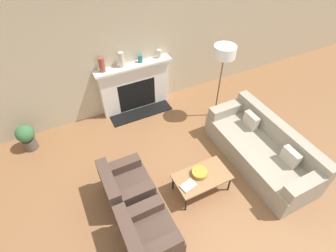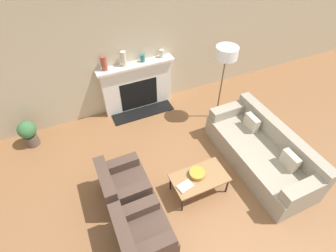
{
  "view_description": "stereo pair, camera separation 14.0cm",
  "coord_description": "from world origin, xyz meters",
  "px_view_note": "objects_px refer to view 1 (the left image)",
  "views": [
    {
      "loc": [
        -1.55,
        -1.78,
        3.98
      ],
      "look_at": [
        0.11,
        1.54,
        0.45
      ],
      "focal_mm": 28.0,
      "sensor_mm": 36.0,
      "label": 1
    },
    {
      "loc": [
        -1.42,
        -1.84,
        3.98
      ],
      "look_at": [
        0.11,
        1.54,
        0.45
      ],
      "focal_mm": 28.0,
      "sensor_mm": 36.0,
      "label": 2
    }
  ],
  "objects_px": {
    "mantel_vase_right": "(159,54)",
    "mantel_vase_left": "(102,65)",
    "book": "(188,186)",
    "fireplace": "(135,87)",
    "potted_plant": "(26,136)",
    "couch": "(262,149)",
    "mantel_vase_center_left": "(121,60)",
    "armchair_far": "(126,187)",
    "armchair_near": "(147,236)",
    "mantel_vase_center_right": "(140,59)",
    "coffee_table": "(202,177)",
    "floor_lamp": "(224,57)",
    "bowl": "(200,172)"
  },
  "relations": [
    {
      "from": "mantel_vase_right",
      "to": "mantel_vase_left",
      "type": "bearing_deg",
      "value": 180.0
    },
    {
      "from": "mantel_vase_left",
      "to": "book",
      "type": "bearing_deg",
      "value": -79.92
    },
    {
      "from": "fireplace",
      "to": "potted_plant",
      "type": "height_order",
      "value": "fireplace"
    },
    {
      "from": "couch",
      "to": "mantel_vase_center_left",
      "type": "xyz_separation_m",
      "value": [
        -1.72,
        2.58,
        1.0
      ]
    },
    {
      "from": "armchair_far",
      "to": "book",
      "type": "bearing_deg",
      "value": -118.52
    },
    {
      "from": "couch",
      "to": "mantel_vase_right",
      "type": "bearing_deg",
      "value": -161.31
    },
    {
      "from": "armchair_near",
      "to": "mantel_vase_right",
      "type": "relative_size",
      "value": 4.39
    },
    {
      "from": "book",
      "to": "mantel_vase_center_left",
      "type": "xyz_separation_m",
      "value": [
        -0.07,
        2.71,
        0.91
      ]
    },
    {
      "from": "couch",
      "to": "mantel_vase_left",
      "type": "height_order",
      "value": "mantel_vase_left"
    },
    {
      "from": "fireplace",
      "to": "mantel_vase_center_right",
      "type": "bearing_deg",
      "value": 4.62
    },
    {
      "from": "armchair_near",
      "to": "coffee_table",
      "type": "bearing_deg",
      "value": -68.45
    },
    {
      "from": "couch",
      "to": "book",
      "type": "distance_m",
      "value": 1.65
    },
    {
      "from": "book",
      "to": "mantel_vase_center_right",
      "type": "height_order",
      "value": "mantel_vase_center_right"
    },
    {
      "from": "fireplace",
      "to": "armchair_far",
      "type": "distance_m",
      "value": 2.46
    },
    {
      "from": "couch",
      "to": "mantel_vase_center_right",
      "type": "height_order",
      "value": "mantel_vase_center_right"
    },
    {
      "from": "book",
      "to": "mantel_vase_left",
      "type": "xyz_separation_m",
      "value": [
        -0.48,
        2.71,
        0.9
      ]
    },
    {
      "from": "fireplace",
      "to": "coffee_table",
      "type": "relative_size",
      "value": 1.82
    },
    {
      "from": "floor_lamp",
      "to": "mantel_vase_left",
      "type": "bearing_deg",
      "value": 152.85
    },
    {
      "from": "armchair_near",
      "to": "bowl",
      "type": "distance_m",
      "value": 1.3
    },
    {
      "from": "mantel_vase_center_right",
      "to": "mantel_vase_left",
      "type": "bearing_deg",
      "value": 180.0
    },
    {
      "from": "fireplace",
      "to": "mantel_vase_right",
      "type": "relative_size",
      "value": 9.48
    },
    {
      "from": "couch",
      "to": "book",
      "type": "height_order",
      "value": "couch"
    },
    {
      "from": "bowl",
      "to": "mantel_vase_center_left",
      "type": "height_order",
      "value": "mantel_vase_center_left"
    },
    {
      "from": "mantel_vase_center_left",
      "to": "couch",
      "type": "bearing_deg",
      "value": -56.35
    },
    {
      "from": "bowl",
      "to": "potted_plant",
      "type": "xyz_separation_m",
      "value": [
        -2.52,
        2.3,
        -0.11
      ]
    },
    {
      "from": "mantel_vase_left",
      "to": "couch",
      "type": "bearing_deg",
      "value": -50.5
    },
    {
      "from": "fireplace",
      "to": "mantel_vase_left",
      "type": "height_order",
      "value": "mantel_vase_left"
    },
    {
      "from": "armchair_far",
      "to": "bowl",
      "type": "height_order",
      "value": "armchair_far"
    },
    {
      "from": "fireplace",
      "to": "couch",
      "type": "distance_m",
      "value": 2.98
    },
    {
      "from": "book",
      "to": "mantel_vase_center_right",
      "type": "relative_size",
      "value": 1.75
    },
    {
      "from": "potted_plant",
      "to": "mantel_vase_left",
      "type": "bearing_deg",
      "value": 9.16
    },
    {
      "from": "mantel_vase_center_left",
      "to": "mantel_vase_center_right",
      "type": "xyz_separation_m",
      "value": [
        0.41,
        0.0,
        -0.08
      ]
    },
    {
      "from": "coffee_table",
      "to": "mantel_vase_left",
      "type": "xyz_separation_m",
      "value": [
        -0.78,
        2.64,
        0.94
      ]
    },
    {
      "from": "armchair_near",
      "to": "couch",
      "type": "bearing_deg",
      "value": -78.16
    },
    {
      "from": "mantel_vase_left",
      "to": "mantel_vase_center_right",
      "type": "bearing_deg",
      "value": 0.0
    },
    {
      "from": "floor_lamp",
      "to": "book",
      "type": "bearing_deg",
      "value": -135.45
    },
    {
      "from": "fireplace",
      "to": "mantel_vase_right",
      "type": "xyz_separation_m",
      "value": [
        0.62,
        0.01,
        0.67
      ]
    },
    {
      "from": "bowl",
      "to": "floor_lamp",
      "type": "relative_size",
      "value": 0.15
    },
    {
      "from": "bowl",
      "to": "book",
      "type": "height_order",
      "value": "bowl"
    },
    {
      "from": "fireplace",
      "to": "armchair_far",
      "type": "relative_size",
      "value": 2.16
    },
    {
      "from": "armchair_near",
      "to": "potted_plant",
      "type": "xyz_separation_m",
      "value": [
        -1.34,
        2.83,
        0.03
      ]
    },
    {
      "from": "coffee_table",
      "to": "bowl",
      "type": "xyz_separation_m",
      "value": [
        -0.02,
        0.06,
        0.08
      ]
    },
    {
      "from": "fireplace",
      "to": "coffee_table",
      "type": "height_order",
      "value": "fireplace"
    },
    {
      "from": "bowl",
      "to": "mantel_vase_center_right",
      "type": "bearing_deg",
      "value": 88.8
    },
    {
      "from": "bowl",
      "to": "mantel_vase_center_left",
      "type": "distance_m",
      "value": 2.75
    },
    {
      "from": "armchair_far",
      "to": "coffee_table",
      "type": "bearing_deg",
      "value": -109.41
    },
    {
      "from": "fireplace",
      "to": "floor_lamp",
      "type": "height_order",
      "value": "floor_lamp"
    },
    {
      "from": "armchair_near",
      "to": "mantel_vase_center_right",
      "type": "height_order",
      "value": "mantel_vase_center_right"
    },
    {
      "from": "fireplace",
      "to": "book",
      "type": "distance_m",
      "value": 2.7
    },
    {
      "from": "armchair_near",
      "to": "armchair_far",
      "type": "height_order",
      "value": "same"
    }
  ]
}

